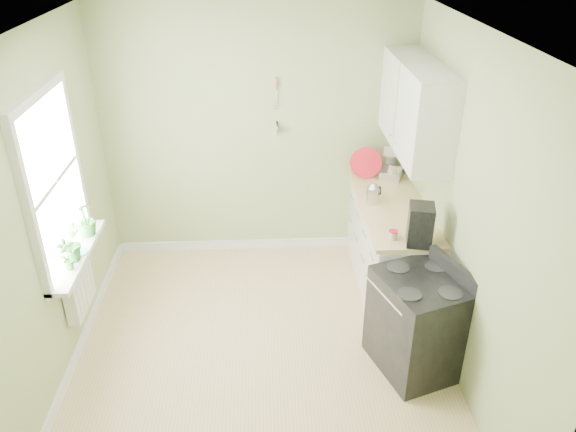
{
  "coord_description": "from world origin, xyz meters",
  "views": [
    {
      "loc": [
        0.04,
        -3.73,
        3.37
      ],
      "look_at": [
        0.25,
        0.55,
        1.07
      ],
      "focal_mm": 35.0,
      "sensor_mm": 36.0,
      "label": 1
    }
  ],
  "objects_px": {
    "stand_mixer": "(393,160)",
    "kettle": "(373,193)",
    "stove": "(418,323)",
    "coffee_maker": "(420,226)"
  },
  "relations": [
    {
      "from": "stand_mixer",
      "to": "kettle",
      "type": "distance_m",
      "value": 0.72
    },
    {
      "from": "stove",
      "to": "kettle",
      "type": "distance_m",
      "value": 1.38
    },
    {
      "from": "kettle",
      "to": "coffee_maker",
      "type": "height_order",
      "value": "coffee_maker"
    },
    {
      "from": "kettle",
      "to": "coffee_maker",
      "type": "xyz_separation_m",
      "value": [
        0.25,
        -0.77,
        0.06
      ]
    },
    {
      "from": "stand_mixer",
      "to": "kettle",
      "type": "relative_size",
      "value": 2.02
    },
    {
      "from": "stove",
      "to": "stand_mixer",
      "type": "xyz_separation_m",
      "value": [
        0.14,
        1.87,
        0.65
      ]
    },
    {
      "from": "stand_mixer",
      "to": "kettle",
      "type": "height_order",
      "value": "stand_mixer"
    },
    {
      "from": "stove",
      "to": "stand_mixer",
      "type": "distance_m",
      "value": 1.99
    },
    {
      "from": "kettle",
      "to": "stove",
      "type": "bearing_deg",
      "value": -81.46
    },
    {
      "from": "stand_mixer",
      "to": "coffee_maker",
      "type": "bearing_deg",
      "value": -93.1
    }
  ]
}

